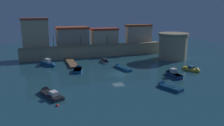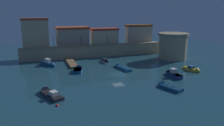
% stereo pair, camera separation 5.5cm
% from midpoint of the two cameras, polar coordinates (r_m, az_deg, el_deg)
% --- Properties ---
extents(ground_plane, '(121.08, 121.08, 0.00)m').
position_cam_midpoint_polar(ground_plane, '(52.02, 1.63, -2.87)').
color(ground_plane, '#1E4756').
extents(quay_wall, '(44.73, 2.59, 3.75)m').
position_cam_midpoint_polar(quay_wall, '(71.45, -4.36, 3.10)').
color(quay_wall, tan).
rests_on(quay_wall, ground).
extents(old_town_backdrop, '(42.16, 5.95, 8.69)m').
position_cam_midpoint_polar(old_town_backdrop, '(73.29, -7.41, 7.15)').
color(old_town_backdrop, tan).
rests_on(old_town_backdrop, ground).
extents(fortress_tower, '(8.87, 8.87, 7.78)m').
position_cam_midpoint_polar(fortress_tower, '(70.36, 15.15, 4.21)').
color(fortress_tower, tan).
rests_on(fortress_tower, ground).
extents(pier_dock, '(2.18, 11.89, 0.70)m').
position_cam_midpoint_polar(pier_dock, '(63.30, -10.20, 0.08)').
color(pier_dock, brown).
rests_on(pier_dock, ground).
extents(quay_lamp_0, '(0.32, 0.32, 3.43)m').
position_cam_midpoint_polar(quay_lamp_0, '(68.82, -14.57, 5.81)').
color(quay_lamp_0, black).
rests_on(quay_lamp_0, quay_wall).
extents(quay_lamp_1, '(0.32, 0.32, 3.58)m').
position_cam_midpoint_polar(quay_lamp_1, '(69.88, -7.88, 6.29)').
color(quay_lamp_1, black).
rests_on(quay_lamp_1, quay_wall).
extents(quay_lamp_2, '(0.32, 0.32, 3.16)m').
position_cam_midpoint_polar(quay_lamp_2, '(72.02, -1.16, 6.42)').
color(quay_lamp_2, black).
rests_on(quay_lamp_2, quay_wall).
extents(quay_lamp_3, '(0.32, 0.32, 3.68)m').
position_cam_midpoint_polar(quay_lamp_3, '(74.45, 4.11, 6.85)').
color(quay_lamp_3, black).
rests_on(quay_lamp_3, quay_wall).
extents(moored_boat_0, '(1.54, 5.85, 3.43)m').
position_cam_midpoint_polar(moored_boat_0, '(52.32, 15.02, -2.59)').
color(moored_boat_0, navy).
rests_on(moored_boat_0, ground).
extents(moored_boat_1, '(2.59, 7.28, 1.19)m').
position_cam_midpoint_polar(moored_boat_1, '(57.03, 2.30, -1.13)').
color(moored_boat_1, '#195689').
rests_on(moored_boat_1, ground).
extents(moored_boat_2, '(3.01, 4.84, 1.78)m').
position_cam_midpoint_polar(moored_boat_2, '(55.22, -8.55, -1.66)').
color(moored_boat_2, '#195689').
rests_on(moored_boat_2, ground).
extents(moored_boat_3, '(3.55, 5.79, 1.67)m').
position_cam_midpoint_polar(moored_boat_3, '(44.35, 13.63, -5.74)').
color(moored_boat_3, '#195689').
rests_on(moored_boat_3, ground).
extents(moored_boat_4, '(2.47, 5.14, 3.11)m').
position_cam_midpoint_polar(moored_boat_4, '(58.18, 19.86, -1.53)').
color(moored_boat_4, gold).
rests_on(moored_boat_4, ground).
extents(moored_boat_5, '(1.28, 5.90, 1.37)m').
position_cam_midpoint_polar(moored_boat_5, '(64.58, -2.00, 0.63)').
color(moored_boat_5, white).
rests_on(moored_boat_5, ground).
extents(moored_boat_6, '(4.33, 6.27, 2.14)m').
position_cam_midpoint_polar(moored_boat_6, '(62.20, -15.61, -0.14)').
color(moored_boat_6, '#195689').
rests_on(moored_boat_6, ground).
extents(moored_boat_7, '(4.24, 7.06, 1.80)m').
position_cam_midpoint_polar(moored_boat_7, '(40.98, -15.65, -7.37)').
color(moored_boat_7, '#333338').
rests_on(moored_boat_7, ground).
extents(mooring_buoy_0, '(0.52, 0.52, 0.52)m').
position_cam_midpoint_polar(mooring_buoy_0, '(36.42, -13.62, -10.51)').
color(mooring_buoy_0, red).
rests_on(mooring_buoy_0, ground).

